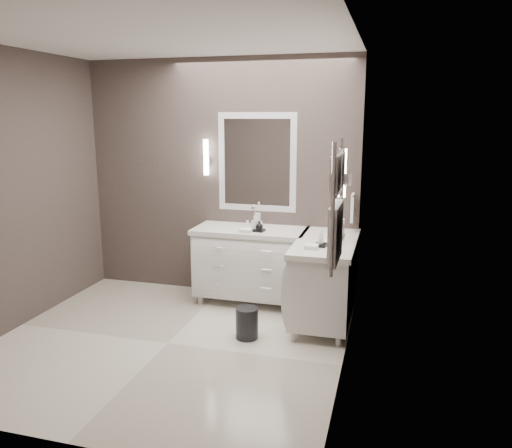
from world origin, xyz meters
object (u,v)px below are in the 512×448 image
(vanity_back, at_px, (251,260))
(towel_ladder, at_px, (336,212))
(vanity_right, at_px, (325,276))
(waste_bin, at_px, (247,323))

(vanity_back, relative_size, towel_ladder, 1.38)
(vanity_right, relative_size, waste_bin, 4.16)
(waste_bin, bearing_deg, towel_ladder, -38.99)
(vanity_back, distance_m, waste_bin, 1.00)
(vanity_right, distance_m, towel_ladder, 1.60)
(vanity_right, height_order, waste_bin, vanity_right)
(waste_bin, bearing_deg, vanity_right, 42.34)
(towel_ladder, relative_size, waste_bin, 3.02)
(towel_ladder, distance_m, waste_bin, 1.68)
(vanity_back, relative_size, vanity_right, 1.00)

